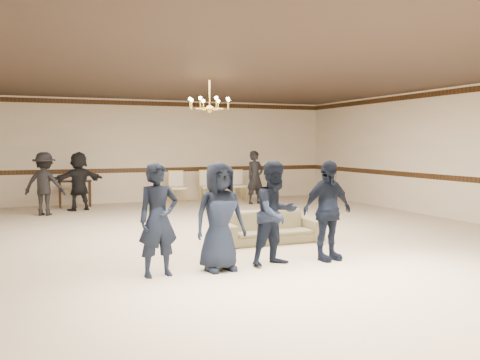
{
  "coord_description": "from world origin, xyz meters",
  "views": [
    {
      "loc": [
        -3.56,
        -9.51,
        1.85
      ],
      "look_at": [
        0.08,
        -0.5,
        1.17
      ],
      "focal_mm": 39.66,
      "sensor_mm": 36.0,
      "label": 1
    }
  ],
  "objects_px": {
    "chandelier": "(209,93)",
    "banquet_chair_mid": "(209,186)",
    "adult_right": "(255,177)",
    "banquet_chair_left": "(178,187)",
    "adult_mid": "(79,181)",
    "banquet_chair_right": "(238,186)",
    "console_table": "(75,194)",
    "boy_b": "(220,216)",
    "adult_left": "(45,184)",
    "boy_d": "(327,211)",
    "settee": "(269,227)",
    "boy_a": "(158,220)",
    "boy_c": "(276,213)"
  },
  "relations": [
    {
      "from": "chandelier",
      "to": "banquet_chair_mid",
      "type": "distance_m",
      "value": 5.95
    },
    {
      "from": "adult_right",
      "to": "banquet_chair_left",
      "type": "relative_size",
      "value": 1.65
    },
    {
      "from": "adult_right",
      "to": "banquet_chair_mid",
      "type": "bearing_deg",
      "value": 123.91
    },
    {
      "from": "adult_mid",
      "to": "banquet_chair_mid",
      "type": "height_order",
      "value": "adult_mid"
    },
    {
      "from": "banquet_chair_mid",
      "to": "adult_mid",
      "type": "bearing_deg",
      "value": -167.19
    },
    {
      "from": "banquet_chair_right",
      "to": "console_table",
      "type": "bearing_deg",
      "value": -176.85
    },
    {
      "from": "boy_b",
      "to": "adult_left",
      "type": "distance_m",
      "value": 7.52
    },
    {
      "from": "boy_d",
      "to": "banquet_chair_mid",
      "type": "distance_m",
      "value": 8.59
    },
    {
      "from": "chandelier",
      "to": "settee",
      "type": "distance_m",
      "value": 3.13
    },
    {
      "from": "boy_a",
      "to": "banquet_chair_left",
      "type": "distance_m",
      "value": 8.93
    },
    {
      "from": "adult_mid",
      "to": "boy_d",
      "type": "bearing_deg",
      "value": 93.14
    },
    {
      "from": "boy_d",
      "to": "banquet_chair_right",
      "type": "xyz_separation_m",
      "value": [
        1.9,
        8.54,
        -0.3
      ]
    },
    {
      "from": "chandelier",
      "to": "boy_c",
      "type": "xyz_separation_m",
      "value": [
        -0.09,
        -3.36,
        -2.09
      ]
    },
    {
      "from": "console_table",
      "to": "settee",
      "type": "bearing_deg",
      "value": -62.78
    },
    {
      "from": "adult_right",
      "to": "boy_c",
      "type": "bearing_deg",
      "value": -125.24
    },
    {
      "from": "console_table",
      "to": "boy_a",
      "type": "bearing_deg",
      "value": -82.44
    },
    {
      "from": "boy_b",
      "to": "adult_mid",
      "type": "height_order",
      "value": "adult_mid"
    },
    {
      "from": "boy_b",
      "to": "adult_right",
      "type": "height_order",
      "value": "adult_right"
    },
    {
      "from": "banquet_chair_left",
      "to": "boy_a",
      "type": "bearing_deg",
      "value": -105.88
    },
    {
      "from": "boy_d",
      "to": "banquet_chair_left",
      "type": "xyz_separation_m",
      "value": [
        -0.1,
        8.54,
        -0.3
      ]
    },
    {
      "from": "adult_mid",
      "to": "console_table",
      "type": "height_order",
      "value": "adult_mid"
    },
    {
      "from": "adult_mid",
      "to": "banquet_chair_mid",
      "type": "bearing_deg",
      "value": 171.07
    },
    {
      "from": "boy_a",
      "to": "boy_d",
      "type": "distance_m",
      "value": 2.7
    },
    {
      "from": "banquet_chair_left",
      "to": "banquet_chair_right",
      "type": "distance_m",
      "value": 2.0
    },
    {
      "from": "chandelier",
      "to": "banquet_chair_right",
      "type": "relative_size",
      "value": 0.96
    },
    {
      "from": "adult_right",
      "to": "banquet_chair_left",
      "type": "xyz_separation_m",
      "value": [
        -2.14,
        1.03,
        -0.32
      ]
    },
    {
      "from": "chandelier",
      "to": "banquet_chair_mid",
      "type": "relative_size",
      "value": 0.96
    },
    {
      "from": "boy_d",
      "to": "adult_mid",
      "type": "distance_m",
      "value": 8.48
    },
    {
      "from": "boy_b",
      "to": "adult_left",
      "type": "xyz_separation_m",
      "value": [
        -2.16,
        7.21,
        0.02
      ]
    },
    {
      "from": "boy_a",
      "to": "adult_mid",
      "type": "height_order",
      "value": "adult_mid"
    },
    {
      "from": "banquet_chair_left",
      "to": "console_table",
      "type": "height_order",
      "value": "banquet_chair_left"
    },
    {
      "from": "boy_b",
      "to": "boy_a",
      "type": "bearing_deg",
      "value": 174.42
    },
    {
      "from": "boy_a",
      "to": "adult_right",
      "type": "xyz_separation_m",
      "value": [
        4.74,
        7.51,
        0.02
      ]
    },
    {
      "from": "boy_c",
      "to": "chandelier",
      "type": "bearing_deg",
      "value": 74.41
    },
    {
      "from": "banquet_chair_left",
      "to": "banquet_chair_mid",
      "type": "relative_size",
      "value": 1.0
    },
    {
      "from": "settee",
      "to": "boy_d",
      "type": "bearing_deg",
      "value": -82.27
    },
    {
      "from": "console_table",
      "to": "chandelier",
      "type": "bearing_deg",
      "value": -62.01
    },
    {
      "from": "boy_a",
      "to": "boy_c",
      "type": "xyz_separation_m",
      "value": [
        1.8,
        0.0,
        0.0
      ]
    },
    {
      "from": "adult_mid",
      "to": "console_table",
      "type": "xyz_separation_m",
      "value": [
        -0.04,
        0.83,
        -0.42
      ]
    },
    {
      "from": "boy_c",
      "to": "settee",
      "type": "bearing_deg",
      "value": 54.17
    },
    {
      "from": "boy_b",
      "to": "boy_c",
      "type": "xyz_separation_m",
      "value": [
        0.9,
        0.0,
        0.0
      ]
    },
    {
      "from": "boy_c",
      "to": "boy_d",
      "type": "bearing_deg",
      "value": -14.07
    },
    {
      "from": "settee",
      "to": "adult_mid",
      "type": "height_order",
      "value": "adult_mid"
    },
    {
      "from": "boy_a",
      "to": "console_table",
      "type": "relative_size",
      "value": 1.7
    },
    {
      "from": "boy_b",
      "to": "boy_d",
      "type": "distance_m",
      "value": 1.8
    },
    {
      "from": "settee",
      "to": "banquet_chair_right",
      "type": "distance_m",
      "value": 7.16
    },
    {
      "from": "adult_mid",
      "to": "boy_b",
      "type": "bearing_deg",
      "value": 81.04
    },
    {
      "from": "chandelier",
      "to": "adult_right",
      "type": "xyz_separation_m",
      "value": [
        2.85,
        4.15,
        -2.07
      ]
    },
    {
      "from": "chandelier",
      "to": "banquet_chair_right",
      "type": "bearing_deg",
      "value": 62.35
    },
    {
      "from": "boy_d",
      "to": "adult_left",
      "type": "relative_size",
      "value": 0.98
    }
  ]
}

